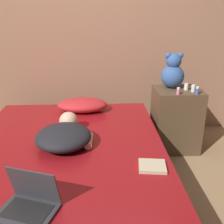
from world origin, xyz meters
TOP-DOWN VIEW (x-y plane):
  - ground_plane at (0.00, 0.00)m, footprint 12.00×12.00m
  - wall_back at (0.00, 1.29)m, footprint 8.00×0.06m
  - bed at (0.00, 0.00)m, footprint 1.61×2.02m
  - nightstand at (1.10, 0.72)m, footprint 0.48×0.42m
  - pillow at (0.09, 0.76)m, footprint 0.53×0.33m
  - person_lying at (-0.00, 0.03)m, footprint 0.46×0.62m
  - laptop at (-0.10, -0.72)m, footprint 0.35×0.31m
  - teddy_bear at (1.05, 0.80)m, footprint 0.24×0.24m
  - bottle_clear at (1.23, 0.63)m, footprint 0.04×0.04m
  - bottle_white at (1.18, 0.71)m, footprint 0.04×0.04m
  - bottle_blue at (1.24, 0.56)m, footprint 0.03×0.03m
  - bottle_pink at (1.05, 0.55)m, footprint 0.03×0.03m
  - book at (0.63, -0.35)m, footprint 0.20×0.18m

SIDE VIEW (x-z plane):
  - ground_plane at x=0.00m, z-range 0.00..0.00m
  - bed at x=0.00m, z-range 0.00..0.44m
  - nightstand at x=1.10m, z-range 0.00..0.68m
  - book at x=0.63m, z-range 0.44..0.46m
  - laptop at x=-0.10m, z-range 0.38..0.61m
  - pillow at x=0.09m, z-range 0.44..0.58m
  - person_lying at x=0.00m, z-range 0.43..0.60m
  - bottle_white at x=1.18m, z-range 0.68..0.75m
  - bottle_pink at x=1.05m, z-range 0.68..0.75m
  - bottle_clear at x=1.23m, z-range 0.68..0.75m
  - bottle_blue at x=1.24m, z-range 0.68..0.75m
  - teddy_bear at x=1.05m, z-range 0.65..1.03m
  - wall_back at x=0.00m, z-range 0.00..2.60m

